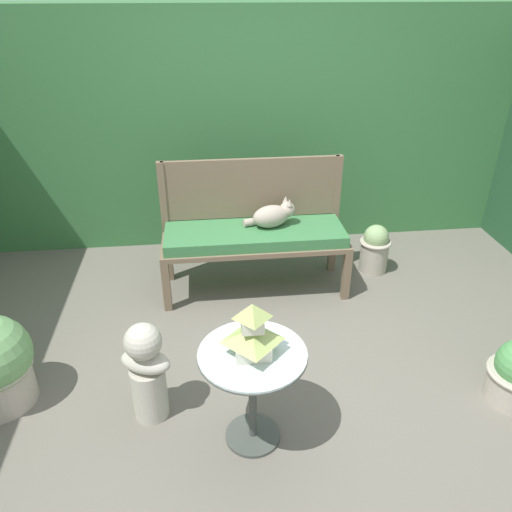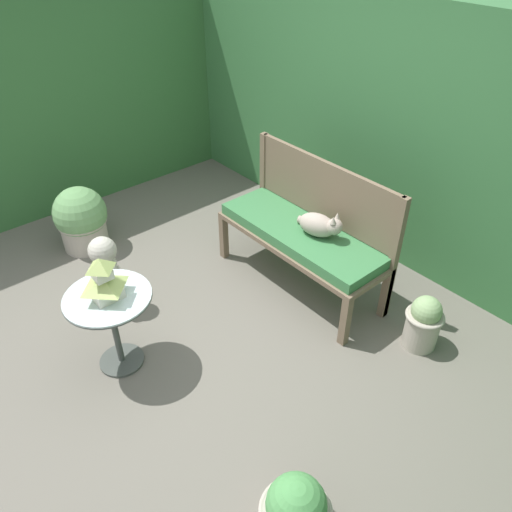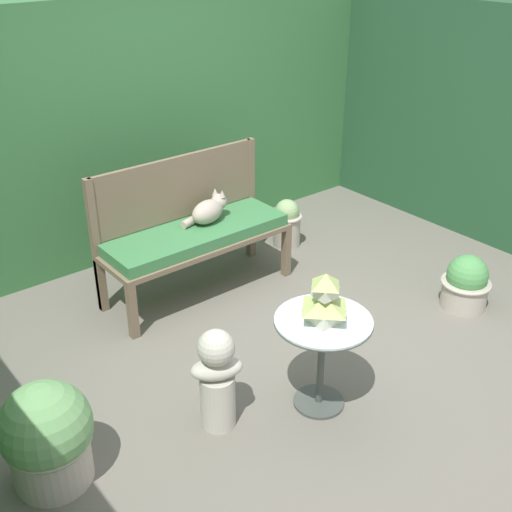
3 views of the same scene
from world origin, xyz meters
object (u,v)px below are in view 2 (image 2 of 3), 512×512
garden_bench (300,238)px  patio_table (111,312)px  potted_plant_table_far (81,219)px  garden_bust (107,272)px  cat (320,225)px  potted_plant_hedge_corner (296,512)px  pagoda_birdhouse (104,281)px  potted_plant_table_near (423,322)px

garden_bench → patio_table: (-0.19, -1.58, 0.01)m
potted_plant_table_far → garden_bust: bearing=-12.5°
cat → potted_plant_table_far: size_ratio=0.71×
garden_bench → potted_plant_hedge_corner: size_ratio=3.51×
garden_bust → patio_table: bearing=1.5°
potted_plant_hedge_corner → potted_plant_table_far: (-3.17, 0.34, 0.10)m
garden_bench → pagoda_birdhouse: 1.61m
potted_plant_hedge_corner → garden_bust: bearing=176.7°
cat → pagoda_birdhouse: bearing=-117.8°
cat → garden_bust: 1.69m
pagoda_birdhouse → potted_plant_table_far: size_ratio=0.50×
cat → potted_plant_table_near: size_ratio=0.97×
cat → potted_plant_hedge_corner: (1.31, -1.51, -0.46)m
patio_table → garden_bust: (-0.59, 0.25, -0.14)m
garden_bust → potted_plant_table_near: size_ratio=1.48×
cat → potted_plant_table_near: 1.05m
patio_table → pagoda_birdhouse: pagoda_birdhouse is taller
garden_bench → pagoda_birdhouse: (-0.19, -1.58, 0.27)m
potted_plant_table_far → garden_bench: bearing=33.4°
patio_table → potted_plant_hedge_corner: bearing=4.0°
garden_bench → pagoda_birdhouse: bearing=-96.8°
garden_bench → potted_plant_table_near: (1.10, 0.18, -0.25)m
potted_plant_hedge_corner → potted_plant_table_near: potted_plant_table_near is taller
patio_table → potted_plant_hedge_corner: size_ratio=1.44×
potted_plant_hedge_corner → pagoda_birdhouse: bearing=-176.0°
pagoda_birdhouse → potted_plant_table_near: size_ratio=0.69×
garden_bench → patio_table: size_ratio=2.43×
cat → potted_plant_hedge_corner: bearing=-64.9°
garden_bench → cat: cat is taller
cat → potted_plant_table_near: bearing=-7.7°
garden_bust → potted_plant_table_far: bearing=-168.3°
potted_plant_table_near → pagoda_birdhouse: bearing=-126.1°
patio_table → potted_plant_table_far: bearing=163.4°
potted_plant_hedge_corner → cat: bearing=131.0°
garden_bench → cat: 0.24m
cat → pagoda_birdhouse: (-0.34, -1.63, 0.10)m
potted_plant_table_far → potted_plant_hedge_corner: bearing=-6.1°
cat → patio_table: cat is taller
garden_bust → potted_plant_hedge_corner: 2.25m
cat → potted_plant_table_far: 2.23m
cat → potted_plant_hedge_corner: size_ratio=1.00×
patio_table → garden_bench: bearing=83.2°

